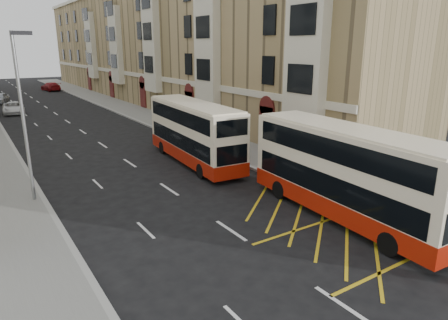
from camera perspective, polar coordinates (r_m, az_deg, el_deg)
ground at (r=14.34m, az=10.33°, el=-15.78°), size 200.00×200.00×0.00m
pavement_right at (r=42.75m, az=-9.75°, el=5.78°), size 4.00×120.00×0.15m
kerb_right at (r=42.01m, az=-12.26°, el=5.47°), size 0.25×120.00×0.15m
kerb_left at (r=39.47m, az=-28.71°, el=3.19°), size 0.25×120.00×0.15m
road_markings at (r=54.88m, az=-23.92°, el=6.80°), size 10.00×110.00×0.01m
terrace_right at (r=58.94m, az=-9.98°, el=15.80°), size 10.75×79.00×15.25m
guard_railing at (r=21.75m, az=12.14°, el=-2.12°), size 0.06×6.56×1.01m
street_lamp_near at (r=21.00m, az=-26.76°, el=6.49°), size 0.93×0.18×8.00m
double_decker_front at (r=18.33m, az=17.11°, el=-1.83°), size 2.99×10.48×4.13m
double_decker_rear at (r=26.13m, az=-4.31°, el=3.90°), size 3.04×10.17×4.00m
pedestrian_near at (r=19.51m, az=20.84°, el=-4.53°), size 0.72×0.59×1.69m
pedestrian_mid at (r=21.78m, az=26.24°, el=-2.96°), size 0.99×0.85×1.76m
pedestrian_far at (r=20.83m, az=18.33°, el=-2.94°), size 1.07×0.96×1.74m
white_van at (r=51.94m, az=-27.86°, el=6.61°), size 2.61×4.94×1.33m
car_silver at (r=61.97m, az=-29.38°, el=7.70°), size 2.96×4.54×1.44m
car_red at (r=76.12m, az=-23.51°, el=9.61°), size 2.84×5.27×1.45m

